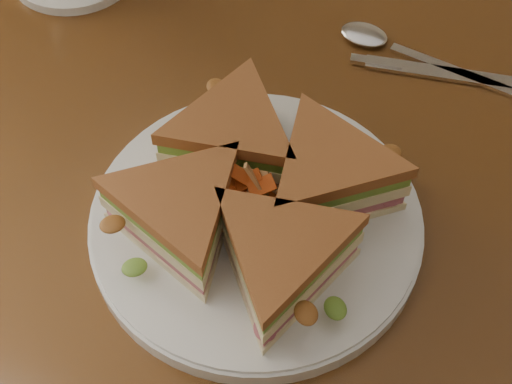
# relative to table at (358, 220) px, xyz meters

# --- Properties ---
(table) EXTENTS (1.20, 0.80, 0.75)m
(table) POSITION_rel_table_xyz_m (0.00, 0.00, 0.00)
(table) COLOR #3E220E
(table) RESTS_ON ground
(plate) EXTENTS (0.27, 0.27, 0.02)m
(plate) POSITION_rel_table_xyz_m (-0.06, -0.11, 0.11)
(plate) COLOR white
(plate) RESTS_ON table
(sandwich_wedges) EXTENTS (0.27, 0.27, 0.06)m
(sandwich_wedges) POSITION_rel_table_xyz_m (-0.06, -0.11, 0.14)
(sandwich_wedges) COLOR #F7E8B6
(sandwich_wedges) RESTS_ON plate
(crisps_mound) EXTENTS (0.09, 0.09, 0.05)m
(crisps_mound) POSITION_rel_table_xyz_m (-0.06, -0.11, 0.14)
(crisps_mound) COLOR #DE561C
(crisps_mound) RESTS_ON plate
(spoon) EXTENTS (0.18, 0.03, 0.01)m
(spoon) POSITION_rel_table_xyz_m (-0.04, 0.14, 0.10)
(spoon) COLOR silver
(spoon) RESTS_ON table
(knife) EXTENTS (0.21, 0.07, 0.00)m
(knife) POSITION_rel_table_xyz_m (0.04, 0.13, 0.10)
(knife) COLOR silver
(knife) RESTS_ON table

